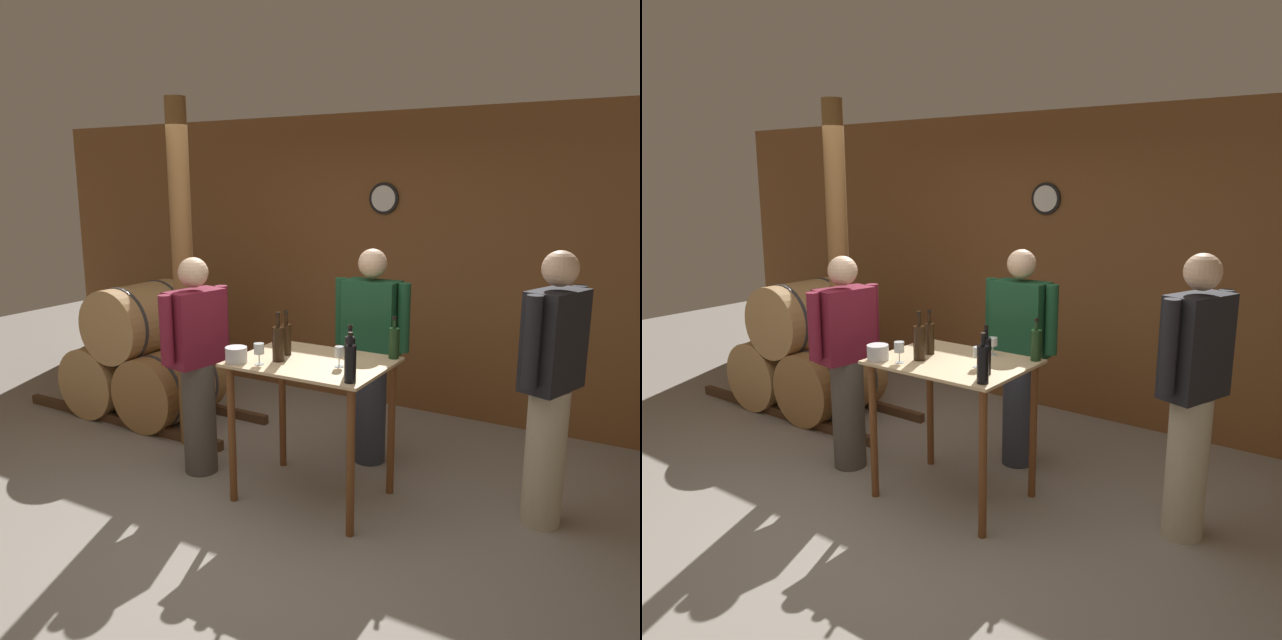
{
  "view_description": "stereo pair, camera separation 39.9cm",
  "coord_description": "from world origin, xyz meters",
  "views": [
    {
      "loc": [
        2.14,
        -2.86,
        2.09
      ],
      "look_at": [
        0.2,
        0.6,
        1.21
      ],
      "focal_mm": 35.0,
      "sensor_mm": 36.0,
      "label": 1
    },
    {
      "loc": [
        2.48,
        -2.64,
        2.09
      ],
      "look_at": [
        0.2,
        0.6,
        1.21
      ],
      "focal_mm": 35.0,
      "sensor_mm": 36.0,
      "label": 2
    }
  ],
  "objects": [
    {
      "name": "wine_bottle_center",
      "position": [
        0.53,
        0.37,
        1.08
      ],
      "size": [
        0.06,
        0.06,
        0.3
      ],
      "color": "black",
      "rests_on": "tasting_table"
    },
    {
      "name": "wine_bottle_left",
      "position": [
        0.01,
        0.38,
        1.08
      ],
      "size": [
        0.08,
        0.08,
        0.32
      ],
      "color": "black",
      "rests_on": "tasting_table"
    },
    {
      "name": "person_host",
      "position": [
        -0.72,
        0.43,
        0.83
      ],
      "size": [
        0.29,
        0.58,
        1.58
      ],
      "color": "#4C4742",
      "rests_on": "ground_plane"
    },
    {
      "name": "wine_glass_near_right",
      "position": [
        0.41,
        0.46,
        1.05
      ],
      "size": [
        0.06,
        0.06,
        0.13
      ],
      "color": "silver",
      "rests_on": "tasting_table"
    },
    {
      "name": "ice_bucket",
      "position": [
        -0.21,
        0.22,
        1.01
      ],
      "size": [
        0.14,
        0.14,
        0.1
      ],
      "color": "silver",
      "rests_on": "tasting_table"
    },
    {
      "name": "wooden_post",
      "position": [
        -1.13,
        0.79,
        1.35
      ],
      "size": [
        0.16,
        0.16,
        2.7
      ],
      "color": "brown",
      "rests_on": "ground_plane"
    },
    {
      "name": "wine_glass_near_left",
      "position": [
        -0.05,
        0.26,
        1.06
      ],
      "size": [
        0.07,
        0.07,
        0.14
      ],
      "color": "silver",
      "rests_on": "tasting_table"
    },
    {
      "name": "wine_bottle_far_left",
      "position": [
        -0.03,
        0.53,
        1.07
      ],
      "size": [
        0.07,
        0.07,
        0.3
      ],
      "color": "black",
      "rests_on": "tasting_table"
    },
    {
      "name": "back_wall",
      "position": [
        -0.0,
        2.43,
        1.35
      ],
      "size": [
        8.4,
        0.08,
        2.7
      ],
      "color": "brown",
      "rests_on": "ground_plane"
    },
    {
      "name": "ground_plane",
      "position": [
        0.0,
        0.0,
        0.0
      ],
      "size": [
        14.0,
        14.0,
        0.0
      ],
      "primitive_type": "plane",
      "color": "gray"
    },
    {
      "name": "wine_glass_near_center",
      "position": [
        0.33,
        0.76,
        1.04
      ],
      "size": [
        0.06,
        0.06,
        0.12
      ],
      "color": "silver",
      "rests_on": "tasting_table"
    },
    {
      "name": "person_visitor_with_scarf",
      "position": [
        0.29,
        1.2,
        0.86
      ],
      "size": [
        0.59,
        0.24,
        1.62
      ],
      "color": "#333847",
      "rests_on": "ground_plane"
    },
    {
      "name": "person_visitor_bearded",
      "position": [
        1.6,
        0.91,
        0.9
      ],
      "size": [
        0.34,
        0.56,
        1.71
      ],
      "color": "#B7AD93",
      "rests_on": "ground_plane"
    },
    {
      "name": "wine_bottle_far_right",
      "position": [
        0.63,
        0.81,
        1.07
      ],
      "size": [
        0.07,
        0.07,
        0.28
      ],
      "color": "#193819",
      "rests_on": "tasting_table"
    },
    {
      "name": "wine_bottle_right",
      "position": [
        0.61,
        0.22,
        1.08
      ],
      "size": [
        0.07,
        0.07,
        0.3
      ],
      "color": "black",
      "rests_on": "tasting_table"
    },
    {
      "name": "tasting_table",
      "position": [
        0.2,
        0.5,
        0.76
      ],
      "size": [
        0.99,
        0.73,
        0.96
      ],
      "color": "#D1B284",
      "rests_on": "ground_plane"
    },
    {
      "name": "barrel_rack",
      "position": [
        -1.94,
        1.09,
        0.5
      ],
      "size": [
        2.27,
        0.79,
        1.22
      ],
      "color": "#4C331E",
      "rests_on": "ground_plane"
    }
  ]
}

